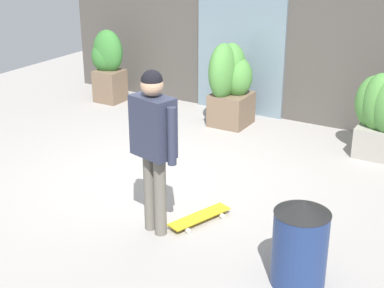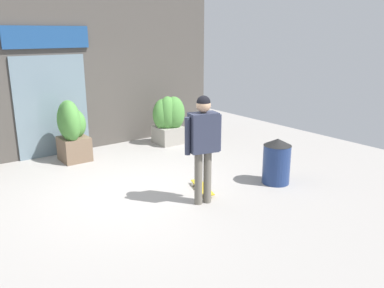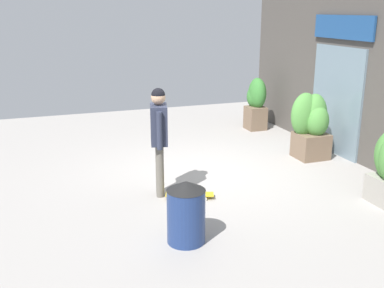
% 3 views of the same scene
% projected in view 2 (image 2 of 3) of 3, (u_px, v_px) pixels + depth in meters
% --- Properties ---
extents(ground_plane, '(12.00, 12.00, 0.00)m').
position_uv_depth(ground_plane, '(137.00, 191.00, 7.03)').
color(ground_plane, '#9E9993').
extents(building_facade, '(7.85, 0.31, 3.93)m').
position_uv_depth(building_facade, '(64.00, 68.00, 8.92)').
color(building_facade, '#4C4742').
rests_on(building_facade, ground_plane).
extents(skateboarder, '(0.61, 0.36, 1.78)m').
position_uv_depth(skateboarder, '(203.00, 138.00, 6.24)').
color(skateboarder, '#666056').
rests_on(skateboarder, ground_plane).
extents(skateboard, '(0.43, 0.80, 0.08)m').
position_uv_depth(skateboard, '(202.00, 187.00, 7.02)').
color(skateboard, gold).
rests_on(skateboard, ground_plane).
extents(planter_box_left, '(0.61, 0.75, 1.35)m').
position_uv_depth(planter_box_left, '(72.00, 128.00, 8.49)').
color(planter_box_left, brown).
rests_on(planter_box_left, ground_plane).
extents(planter_box_right, '(0.79, 0.69, 1.21)m').
position_uv_depth(planter_box_right, '(169.00, 118.00, 9.81)').
color(planter_box_right, gray).
rests_on(planter_box_right, ground_plane).
extents(trash_bin, '(0.51, 0.51, 0.85)m').
position_uv_depth(trash_bin, '(277.00, 161.00, 7.29)').
color(trash_bin, navy).
rests_on(trash_bin, ground_plane).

